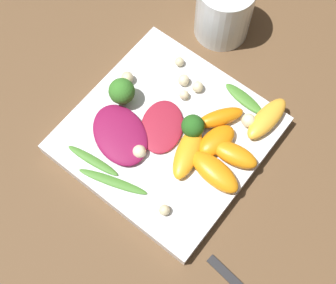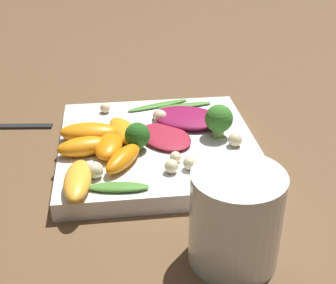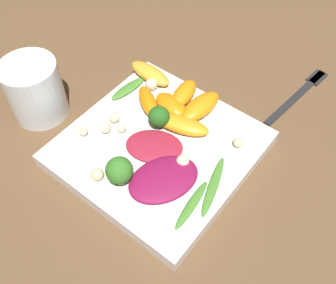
{
  "view_description": "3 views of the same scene",
  "coord_description": "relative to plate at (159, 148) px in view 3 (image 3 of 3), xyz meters",
  "views": [
    {
      "loc": [
        0.16,
        -0.2,
        0.59
      ],
      "look_at": [
        0.01,
        -0.02,
        0.04
      ],
      "focal_mm": 50.0,
      "sensor_mm": 36.0,
      "label": 1
    },
    {
      "loc": [
        0.05,
        0.51,
        0.31
      ],
      "look_at": [
        -0.01,
        0.02,
        0.03
      ],
      "focal_mm": 50.0,
      "sensor_mm": 36.0,
      "label": 2
    },
    {
      "loc": [
        -0.25,
        -0.21,
        0.45
      ],
      "look_at": [
        0.01,
        -0.01,
        0.03
      ],
      "focal_mm": 42.0,
      "sensor_mm": 36.0,
      "label": 3
    }
  ],
  "objects": [
    {
      "name": "fork",
      "position": [
        0.24,
        -0.11,
        -0.01
      ],
      "size": [
        0.16,
        0.03,
        0.01
      ],
      "color": "#262628",
      "rests_on": "ground_plane"
    },
    {
      "name": "orange_segment_1",
      "position": [
        0.05,
        0.06,
        0.02
      ],
      "size": [
        0.05,
        0.07,
        0.02
      ],
      "color": "orange",
      "rests_on": "plate"
    },
    {
      "name": "arugula_sprig_0",
      "position": [
        0.05,
        0.1,
        0.01
      ],
      "size": [
        0.07,
        0.02,
        0.01
      ],
      "color": "#47842D",
      "rests_on": "plate"
    },
    {
      "name": "ground_plane",
      "position": [
        0.0,
        0.0,
        -0.01
      ],
      "size": [
        2.4,
        2.4,
        0.0
      ],
      "primitive_type": "plane",
      "color": "brown"
    },
    {
      "name": "macadamia_nut_3",
      "position": [
        -0.01,
        0.08,
        0.02
      ],
      "size": [
        0.02,
        0.02,
        0.02
      ],
      "color": "beige",
      "rests_on": "plate"
    },
    {
      "name": "macadamia_nut_4",
      "position": [
        -0.09,
        0.03,
        0.02
      ],
      "size": [
        0.02,
        0.02,
        0.02
      ],
      "color": "beige",
      "rests_on": "plate"
    },
    {
      "name": "plate",
      "position": [
        0.0,
        0.0,
        0.0
      ],
      "size": [
        0.24,
        0.24,
        0.02
      ],
      "color": "white",
      "rests_on": "ground_plane"
    },
    {
      "name": "orange_segment_0",
      "position": [
        0.09,
        0.09,
        0.02
      ],
      "size": [
        0.03,
        0.08,
        0.02
      ],
      "color": "#FCAD33",
      "rests_on": "plate"
    },
    {
      "name": "arugula_sprig_1",
      "position": [
        -0.01,
        -0.1,
        0.01
      ],
      "size": [
        0.09,
        0.04,
        0.0
      ],
      "color": "#47842D",
      "rests_on": "plate"
    },
    {
      "name": "macadamia_nut_7",
      "position": [
        -0.05,
        0.09,
        0.02
      ],
      "size": [
        0.01,
        0.01,
        0.01
      ],
      "color": "beige",
      "rests_on": "plate"
    },
    {
      "name": "broccoli_floret_1",
      "position": [
        0.03,
        0.02,
        0.03
      ],
      "size": [
        0.03,
        0.03,
        0.03
      ],
      "color": "#7A9E51",
      "rests_on": "plate"
    },
    {
      "name": "orange_segment_5",
      "position": [
        0.08,
        -0.01,
        0.02
      ],
      "size": [
        0.08,
        0.04,
        0.02
      ],
      "color": "orange",
      "rests_on": "plate"
    },
    {
      "name": "radicchio_leaf_1",
      "position": [
        -0.04,
        -0.04,
        0.02
      ],
      "size": [
        0.11,
        0.1,
        0.01
      ],
      "color": "maroon",
      "rests_on": "plate"
    },
    {
      "name": "broccoli_floret_0",
      "position": [
        -0.08,
        0.0,
        0.03
      ],
      "size": [
        0.04,
        0.04,
        0.04
      ],
      "color": "#84AD5B",
      "rests_on": "plate"
    },
    {
      "name": "macadamia_nut_6",
      "position": [
        -0.01,
        0.06,
        0.02
      ],
      "size": [
        0.01,
        0.01,
        0.01
      ],
      "color": "beige",
      "rests_on": "plate"
    },
    {
      "name": "arugula_sprig_2",
      "position": [
        -0.05,
        -0.09,
        0.01
      ],
      "size": [
        0.08,
        0.02,
        0.0
      ],
      "color": "#47842D",
      "rests_on": "plate"
    },
    {
      "name": "radicchio_leaf_0",
      "position": [
        -0.01,
        0.0,
        0.02
      ],
      "size": [
        0.09,
        0.1,
        0.01
      ],
      "color": "maroon",
      "rests_on": "plate"
    },
    {
      "name": "macadamia_nut_5",
      "position": [
        -0.01,
        -0.05,
        0.02
      ],
      "size": [
        0.02,
        0.02,
        0.02
      ],
      "color": "beige",
      "rests_on": "plate"
    },
    {
      "name": "orange_segment_2",
      "position": [
        0.04,
        -0.01,
        0.02
      ],
      "size": [
        0.05,
        0.08,
        0.02
      ],
      "color": "orange",
      "rests_on": "plate"
    },
    {
      "name": "macadamia_nut_0",
      "position": [
        0.08,
        0.08,
        0.02
      ],
      "size": [
        0.02,
        0.02,
        0.02
      ],
      "color": "beige",
      "rests_on": "plate"
    },
    {
      "name": "drinking_glass",
      "position": [
        -0.05,
        0.19,
        0.03
      ],
      "size": [
        0.08,
        0.08,
        0.09
      ],
      "color": "white",
      "rests_on": "ground_plane"
    },
    {
      "name": "macadamia_nut_2",
      "position": [
        0.06,
        -0.09,
        0.02
      ],
      "size": [
        0.01,
        0.01,
        0.01
      ],
      "color": "beige",
      "rests_on": "plate"
    },
    {
      "name": "orange_segment_3",
      "position": [
        0.06,
        0.03,
        0.02
      ],
      "size": [
        0.04,
        0.06,
        0.02
      ],
      "color": "orange",
      "rests_on": "plate"
    },
    {
      "name": "macadamia_nut_1",
      "position": [
        -0.03,
        0.07,
        0.02
      ],
      "size": [
        0.02,
        0.02,
        0.02
      ],
      "color": "beige",
      "rests_on": "plate"
    },
    {
      "name": "orange_segment_4",
      "position": [
        0.09,
        0.02,
        0.02
      ],
      "size": [
        0.07,
        0.04,
        0.02
      ],
      "color": "orange",
      "rests_on": "plate"
    }
  ]
}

